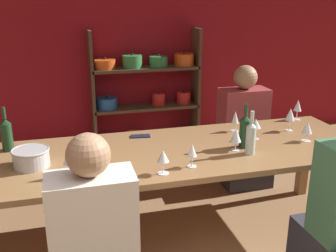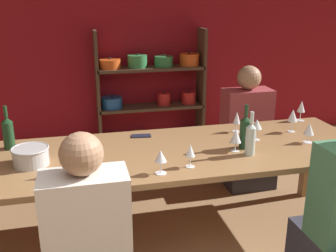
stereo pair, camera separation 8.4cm
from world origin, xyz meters
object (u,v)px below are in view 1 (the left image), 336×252
object	(u,v)px
wine_glass_white_d	(163,157)
wine_glass_empty_c	(256,124)
wine_glass_white_a	(236,136)
wine_glass_empty_a	(235,118)
wine_bottle_dark	(7,134)
cell_phone	(140,136)
wine_glass_white_b	(192,151)
person_far_a	(241,140)
shelf_unit	(146,97)
wine_bottle_amber	(251,137)
wine_glass_empty_d	(68,157)
wine_glass_white_e	(298,106)
mixing_bowl	(31,157)
wine_glass_white_c	(307,128)
wine_bottle_green	(245,130)
dining_table	(172,159)
wine_glass_empty_b	(290,115)

from	to	relation	value
wine_glass_white_d	wine_glass_empty_c	distance (m)	0.94
wine_glass_white_a	wine_glass_empty_a	bearing A→B (deg)	66.29
wine_bottle_dark	cell_phone	world-z (taller)	wine_bottle_dark
wine_glass_white_b	person_far_a	bearing A→B (deg)	51.62
shelf_unit	wine_glass_empty_c	bearing A→B (deg)	-77.67
wine_bottle_amber	wine_glass_empty_d	bearing A→B (deg)	-177.44
wine_glass_white_e	mixing_bowl	bearing A→B (deg)	-168.30
wine_glass_white_a	person_far_a	xyz separation A→B (m)	(0.52, 0.96, -0.42)
shelf_unit	wine_glass_empty_c	distance (m)	2.04
wine_glass_empty_c	wine_glass_empty_d	world-z (taller)	wine_glass_empty_d
wine_bottle_amber	mixing_bowl	bearing A→B (deg)	173.49
wine_glass_white_c	cell_phone	size ratio (longest dim) A/B	0.98
cell_phone	wine_glass_white_e	bearing A→B (deg)	3.43
wine_glass_white_a	person_far_a	bearing A→B (deg)	61.49
wine_glass_white_d	person_far_a	world-z (taller)	person_far_a
shelf_unit	wine_glass_white_a	size ratio (longest dim) A/B	8.61
wine_glass_white_b	wine_glass_white_c	distance (m)	1.01
wine_glass_white_d	person_far_a	xyz separation A→B (m)	(1.11, 1.20, -0.42)
shelf_unit	wine_glass_empty_d	bearing A→B (deg)	-112.76
mixing_bowl	wine_glass_white_d	bearing A→B (deg)	-22.26
wine_glass_white_a	wine_glass_white_c	bearing A→B (deg)	3.28
wine_bottle_amber	wine_glass_empty_a	bearing A→B (deg)	78.09
mixing_bowl	person_far_a	distance (m)	2.13
shelf_unit	wine_bottle_green	size ratio (longest dim) A/B	4.41
mixing_bowl	wine_bottle_green	size ratio (longest dim) A/B	0.74
mixing_bowl	wine_glass_white_a	distance (m)	1.38
wine_bottle_green	wine_glass_empty_a	size ratio (longest dim) A/B	1.91
mixing_bowl	cell_phone	xyz separation A→B (m)	(0.79, 0.37, -0.06)
person_far_a	wine_bottle_green	bearing A→B (deg)	64.69
wine_bottle_amber	wine_glass_empty_c	bearing A→B (deg)	56.83
wine_glass_empty_c	person_far_a	size ratio (longest dim) A/B	0.14
wine_glass_white_a	cell_phone	world-z (taller)	wine_glass_white_a
wine_glass_white_a	wine_glass_white_d	bearing A→B (deg)	-157.74
wine_glass_empty_a	dining_table	bearing A→B (deg)	-155.79
dining_table	wine_glass_empty_d	size ratio (longest dim) A/B	15.92
wine_glass_white_b	wine_glass_empty_a	bearing A→B (deg)	46.03
wine_glass_empty_b	wine_glass_empty_d	bearing A→B (deg)	-166.38
wine_glass_white_a	wine_glass_white_e	world-z (taller)	wine_glass_white_e
wine_bottle_amber	wine_glass_empty_d	size ratio (longest dim) A/B	1.68
mixing_bowl	wine_glass_empty_b	xyz separation A→B (m)	(1.99, 0.21, 0.07)
wine_bottle_green	wine_glass_white_a	distance (m)	0.10
dining_table	wine_glass_empty_c	world-z (taller)	wine_glass_empty_c
wine_glass_white_d	wine_bottle_green	bearing A→B (deg)	22.81
wine_bottle_green	wine_glass_white_e	world-z (taller)	wine_bottle_green
wine_bottle_amber	person_far_a	distance (m)	1.21
dining_table	wine_glass_white_b	distance (m)	0.36
wine_bottle_green	wine_glass_empty_b	bearing A→B (deg)	25.11
wine_glass_empty_a	person_far_a	bearing A→B (deg)	58.40
wine_glass_white_a	wine_glass_white_b	distance (m)	0.43
wine_glass_white_d	wine_glass_white_e	bearing A→B (deg)	28.71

